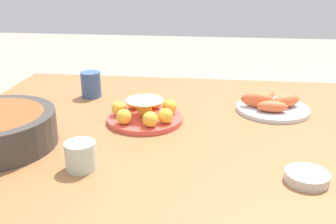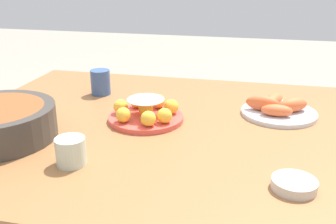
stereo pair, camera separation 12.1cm
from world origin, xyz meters
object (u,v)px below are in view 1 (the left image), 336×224
sauce_bowl (307,177)px  seafood_platter (272,105)px  dining_table (191,150)px  cup_far (81,156)px  cup_near (91,84)px  cake_plate (145,113)px

sauce_bowl → seafood_platter: seafood_platter is taller
dining_table → cup_far: (0.25, 0.30, 0.12)m
sauce_bowl → cup_near: size_ratio=1.07×
sauce_bowl → cup_near: 0.87m
dining_table → cake_plate: 0.19m
cake_plate → cup_near: bearing=-42.6°
cup_near → dining_table: bearing=147.6°
seafood_platter → sauce_bowl: bearing=92.7°
cake_plate → cup_near: size_ratio=2.53×
cup_near → cup_far: 0.57m
seafood_platter → cup_near: size_ratio=2.60×
seafood_platter → cup_near: cup_near is taller
cup_far → seafood_platter: bearing=-137.4°
cup_near → cup_far: bearing=104.6°
cup_near → cup_far: (-0.14, 0.55, -0.01)m
sauce_bowl → cake_plate: bearing=-36.5°
sauce_bowl → cup_near: cup_near is taller
dining_table → seafood_platter: (-0.26, -0.17, 0.10)m
sauce_bowl → dining_table: bearing=-46.2°
sauce_bowl → seafood_platter: bearing=-87.3°
dining_table → cake_plate: bearing=-9.7°
cake_plate → cup_far: cake_plate is taller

